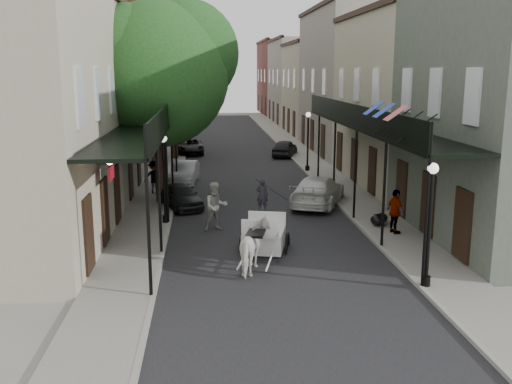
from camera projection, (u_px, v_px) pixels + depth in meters
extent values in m
plane|color=gray|center=(281.00, 271.00, 18.63)|extent=(140.00, 140.00, 0.00)
cube|color=black|center=(241.00, 168.00, 38.10)|extent=(8.00, 90.00, 0.01)
cube|color=gray|center=(166.00, 168.00, 37.66)|extent=(2.20, 90.00, 0.12)
cube|color=gray|center=(315.00, 166.00, 38.53)|extent=(2.20, 90.00, 0.12)
cube|color=#A7A185|center=(127.00, 85.00, 46.00)|extent=(5.00, 80.00, 10.50)
cube|color=gray|center=(336.00, 84.00, 47.49)|extent=(5.00, 80.00, 10.50)
cube|color=black|center=(143.00, 128.00, 24.17)|extent=(2.20, 18.00, 0.12)
cube|color=black|center=(168.00, 116.00, 24.16)|extent=(0.06, 18.00, 1.00)
cylinder|color=black|center=(148.00, 228.00, 15.89)|extent=(0.10, 0.10, 4.00)
cylinder|color=black|center=(167.00, 176.00, 23.68)|extent=(0.10, 0.10, 4.00)
cylinder|color=black|center=(176.00, 149.00, 31.47)|extent=(0.10, 0.10, 4.00)
cube|color=black|center=(373.00, 126.00, 25.04)|extent=(2.20, 18.00, 0.12)
cube|color=black|center=(350.00, 115.00, 24.84)|extent=(0.06, 18.00, 1.00)
cylinder|color=black|center=(426.00, 221.00, 16.58)|extent=(0.10, 0.10, 4.00)
cylinder|color=black|center=(355.00, 173.00, 24.37)|extent=(0.10, 0.10, 4.00)
cylinder|color=black|center=(319.00, 148.00, 32.16)|extent=(0.10, 0.10, 4.00)
cylinder|color=#382619|center=(159.00, 144.00, 27.35)|extent=(0.44, 0.44, 5.60)
sphere|color=#17481D|center=(156.00, 75.00, 26.67)|extent=(6.80, 6.80, 6.80)
sphere|color=#17481D|center=(186.00, 53.00, 27.16)|extent=(5.10, 5.10, 5.10)
cylinder|color=#382619|center=(174.00, 123.00, 41.05)|extent=(0.44, 0.44, 5.04)
sphere|color=#17481D|center=(173.00, 82.00, 40.43)|extent=(6.00, 6.00, 6.00)
sphere|color=#17481D|center=(190.00, 69.00, 40.93)|extent=(4.50, 4.50, 4.50)
cylinder|color=black|center=(426.00, 281.00, 16.98)|extent=(0.28, 0.28, 0.30)
cylinder|color=black|center=(429.00, 231.00, 16.65)|extent=(0.12, 0.12, 3.40)
sphere|color=white|center=(433.00, 168.00, 16.27)|extent=(0.32, 0.32, 0.32)
cylinder|color=black|center=(166.00, 219.00, 24.06)|extent=(0.28, 0.28, 0.30)
cylinder|color=black|center=(165.00, 183.00, 23.73)|extent=(0.12, 0.12, 3.40)
sphere|color=white|center=(163.00, 139.00, 23.35)|extent=(0.32, 0.32, 0.32)
cylinder|color=black|center=(307.00, 168.00, 36.46)|extent=(0.28, 0.28, 0.30)
cylinder|color=black|center=(308.00, 144.00, 36.13)|extent=(0.12, 0.12, 3.40)
sphere|color=white|center=(308.00, 115.00, 35.74)|extent=(0.32, 0.32, 0.32)
imported|color=white|center=(255.00, 247.00, 18.38)|extent=(1.32, 2.12, 1.66)
torus|color=black|center=(245.00, 228.00, 21.36)|extent=(0.39, 1.28, 1.30)
torus|color=black|center=(289.00, 230.00, 21.13)|extent=(0.39, 1.28, 1.30)
torus|color=black|center=(244.00, 247.00, 20.04)|extent=(0.22, 0.67, 0.67)
torus|color=black|center=(279.00, 249.00, 19.86)|extent=(0.22, 0.67, 0.67)
cube|color=white|center=(266.00, 219.00, 20.96)|extent=(1.79, 2.09, 0.70)
cube|color=white|center=(262.00, 213.00, 19.83)|extent=(1.30, 0.82, 0.12)
cube|color=white|center=(261.00, 206.00, 19.53)|extent=(1.20, 0.38, 0.50)
imported|color=black|center=(262.00, 195.00, 19.70)|extent=(0.46, 0.36, 1.13)
imported|color=#A9A99F|center=(216.00, 206.00, 23.11)|extent=(1.13, 0.97, 2.00)
imported|color=gray|center=(154.00, 177.00, 29.61)|extent=(1.10, 0.64, 1.71)
imported|color=gray|center=(395.00, 211.00, 22.28)|extent=(0.68, 1.11, 1.76)
imported|color=black|center=(180.00, 196.00, 26.96)|extent=(2.54, 3.73, 1.18)
imported|color=#A8A8AD|center=(185.00, 173.00, 32.73)|extent=(1.71, 3.96, 1.27)
imported|color=black|center=(190.00, 146.00, 44.38)|extent=(2.31, 4.46, 1.20)
imported|color=silver|center=(318.00, 191.00, 27.50)|extent=(3.69, 5.27, 1.42)
imported|color=black|center=(285.00, 148.00, 43.07)|extent=(2.60, 4.02, 1.27)
ellipsoid|color=black|center=(378.00, 220.00, 23.47)|extent=(0.60, 0.60, 0.51)
ellipsoid|color=black|center=(381.00, 218.00, 23.95)|extent=(0.52, 0.52, 0.42)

